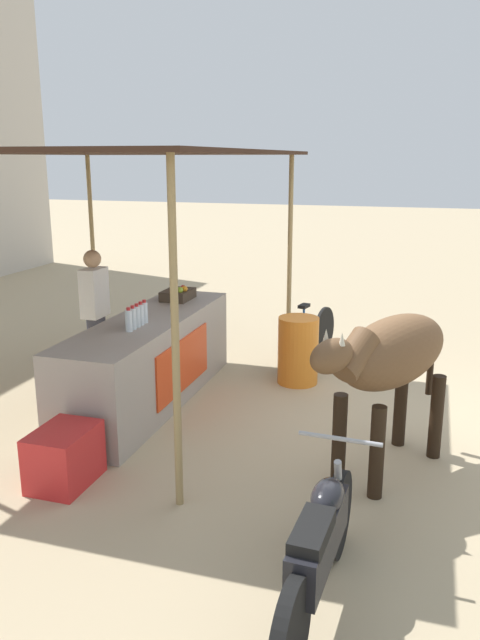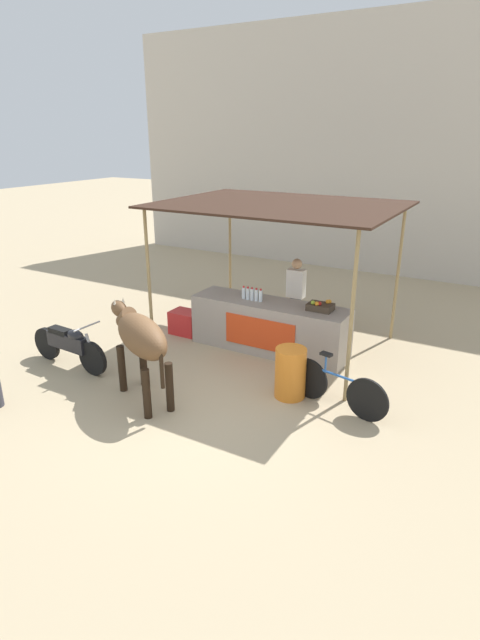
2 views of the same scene
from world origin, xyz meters
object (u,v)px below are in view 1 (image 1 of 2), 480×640
vendor_behind_counter (96,319)px  fruit_crate (178,294)px  cooler_box (64,457)px  motorcycle_parked (319,545)px  stall_counter (149,361)px  water_barrel (298,350)px  cow (390,358)px  bicycle_leaning (310,338)px

vendor_behind_counter → fruit_crate: bearing=-42.0°
cooler_box → motorcycle_parked: bearing=-110.6°
stall_counter → cooler_box: size_ratio=5.00×
water_barrel → cow: (-1.95, -1.19, 0.63)m
cow → motorcycle_parked: bearing=172.7°
vendor_behind_counter → bicycle_leaning: vendor_behind_counter is taller
stall_counter → cow: size_ratio=1.68×
cooler_box → bicycle_leaning: bicycle_leaning is taller
fruit_crate → cow: cow is taller
vendor_behind_counter → motorcycle_parked: size_ratio=0.92×
stall_counter → cow: bearing=-108.2°
cooler_box → motorcycle_parked: size_ratio=0.33×
motorcycle_parked → water_barrel: bearing=13.9°
cow → fruit_crate: bearing=55.6°
fruit_crate → cooler_box: size_ratio=0.73×
vendor_behind_counter → cooler_box: (-2.06, -0.85, -0.61)m
fruit_crate → vendor_behind_counter: vendor_behind_counter is taller
vendor_behind_counter → motorcycle_parked: 4.31m
motorcycle_parked → stall_counter: bearing=41.2°
stall_counter → water_barrel: size_ratio=3.68×
cooler_box → motorcycle_parked: motorcycle_parked is taller
fruit_crate → motorcycle_parked: bearing=-146.6°
vendor_behind_counter → bicycle_leaning: size_ratio=1.01×
bicycle_leaning → motorcycle_parked: bearing=-168.2°
motorcycle_parked → bicycle_leaning: (4.57, 0.95, -0.08)m
water_barrel → bicycle_leaning: bearing=0.4°
stall_counter → cow: cow is taller
bicycle_leaning → vendor_behind_counter: bearing=127.0°
cooler_box → cow: bearing=-68.3°
stall_counter → cooler_box: bearing=-177.0°
vendor_behind_counter → water_barrel: (0.90, -2.20, -0.44)m
stall_counter → fruit_crate: 1.12m
motorcycle_parked → bicycle_leaning: size_ratio=1.10×
fruit_crate → vendor_behind_counter: size_ratio=0.27×
motorcycle_parked → bicycle_leaning: motorcycle_parked is taller
fruit_crate → bicycle_leaning: (0.87, -1.49, -0.68)m
vendor_behind_counter → water_barrel: 2.41m
fruit_crate → cow: bearing=-124.4°
cooler_box → bicycle_leaning: (3.71, -1.34, 0.11)m
fruit_crate → vendor_behind_counter: (-0.78, 0.70, -0.18)m
cooler_box → cow: (1.01, -2.53, 0.79)m
cooler_box → motorcycle_parked: 2.46m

